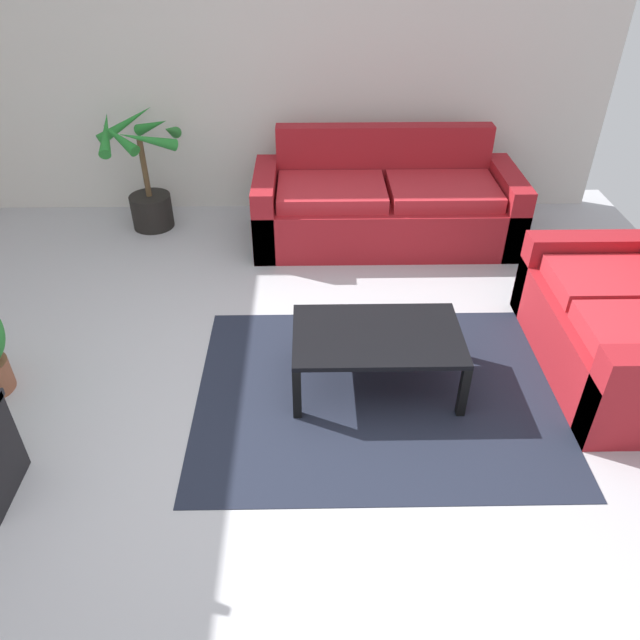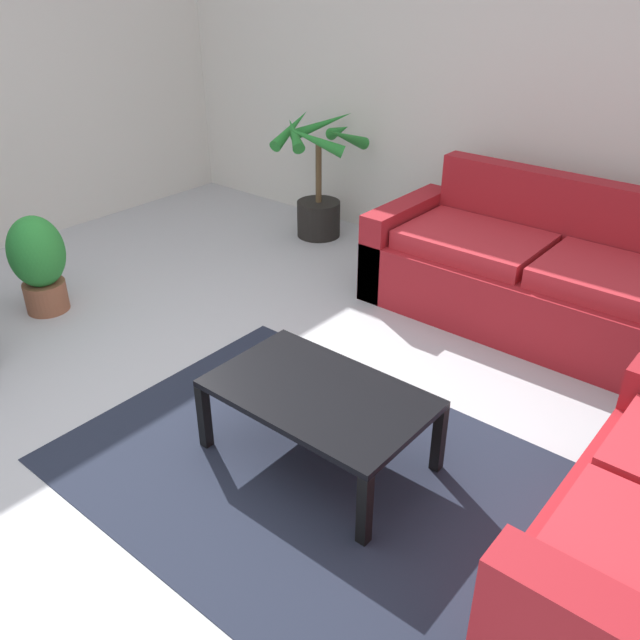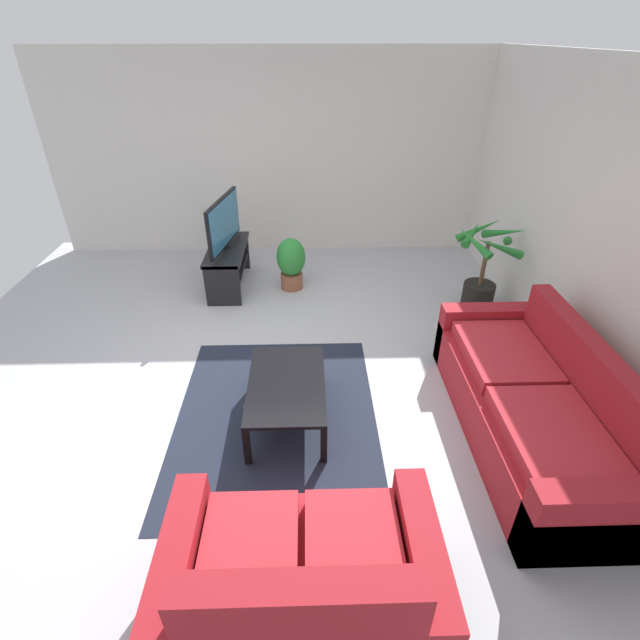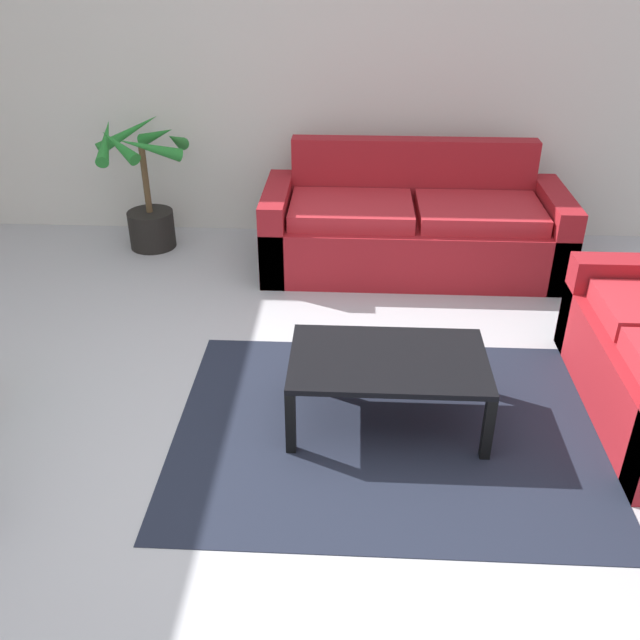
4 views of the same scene
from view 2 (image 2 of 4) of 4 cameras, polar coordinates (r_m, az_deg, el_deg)
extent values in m
plane|color=#B2B2B7|center=(3.51, -12.73, -9.42)|extent=(6.60, 6.60, 0.00)
cube|color=silver|center=(5.17, 13.68, 19.53)|extent=(6.00, 0.06, 2.70)
cube|color=maroon|center=(4.48, 18.29, 2.00)|extent=(2.23, 0.90, 0.42)
cube|color=maroon|center=(4.64, 20.98, 8.53)|extent=(1.87, 0.16, 0.48)
cube|color=maroon|center=(4.85, 7.35, 6.66)|extent=(0.18, 0.90, 0.62)
cube|color=#B8272F|center=(4.50, 13.12, 6.63)|extent=(0.90, 0.66, 0.12)
cube|color=#B8272F|center=(4.21, 24.38, 3.10)|extent=(0.90, 0.66, 0.12)
cube|color=black|center=(3.05, -0.12, -6.35)|extent=(1.01, 0.63, 0.03)
cube|color=black|center=(3.29, -9.94, -8.15)|extent=(0.05, 0.05, 0.36)
cube|color=black|center=(2.78, 3.86, -15.98)|extent=(0.05, 0.05, 0.36)
cube|color=black|center=(3.61, -3.06, -3.96)|extent=(0.05, 0.05, 0.36)
cube|color=black|center=(3.15, 10.19, -10.02)|extent=(0.05, 0.05, 0.36)
cube|color=#1E2333|center=(3.22, -1.27, -12.49)|extent=(2.20, 1.70, 0.01)
cylinder|color=black|center=(5.72, -0.12, 8.72)|extent=(0.37, 0.37, 0.30)
cylinder|color=brown|center=(5.59, -0.12, 12.71)|extent=(0.05, 0.05, 0.53)
cone|color=#25812E|center=(5.35, 2.32, 15.44)|extent=(0.13, 0.55, 0.29)
cone|color=#25812E|center=(5.57, 1.67, 16.00)|extent=(0.37, 0.27, 0.22)
cone|color=#25812E|center=(5.77, 0.08, 16.47)|extent=(0.50, 0.40, 0.29)
cone|color=#25812E|center=(5.64, -2.50, 16.15)|extent=(0.18, 0.53, 0.28)
cone|color=#25812E|center=(5.47, -2.24, 15.73)|extent=(0.39, 0.33, 0.24)
cone|color=#25812E|center=(5.27, -0.50, 15.25)|extent=(0.47, 0.34, 0.27)
cylinder|color=brown|center=(4.86, -22.51, 1.92)|extent=(0.28, 0.28, 0.21)
ellipsoid|color=#2B8734|center=(4.73, -23.24, 5.41)|extent=(0.36, 0.36, 0.49)
camera|label=1|loc=(2.24, -82.80, 15.75)|focal=33.87mm
camera|label=3|loc=(2.60, 82.57, 21.58)|focal=26.16mm
camera|label=4|loc=(2.10, -84.70, 8.03)|focal=38.94mm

